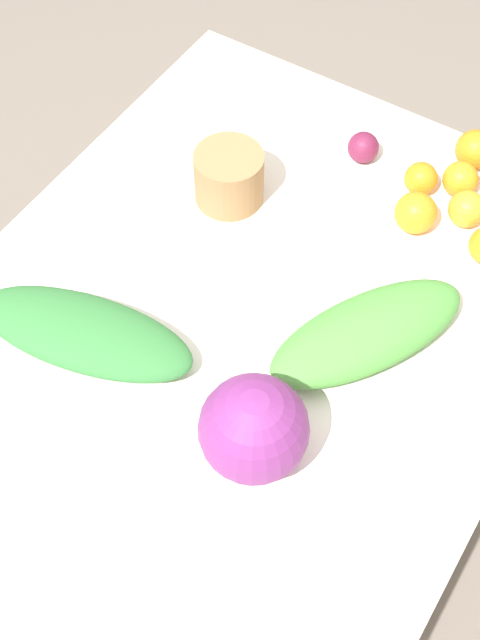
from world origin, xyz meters
TOP-DOWN VIEW (x-y plane):
  - ground_plane at (0.00, 0.00)m, footprint 8.00×8.00m
  - dining_table at (0.00, 0.00)m, footprint 1.31×1.00m
  - cabbage_purple at (-0.20, -0.15)m, footprint 0.17×0.17m
  - paper_bag at (0.25, 0.18)m, footprint 0.13×0.13m
  - greens_bunch_beet_tops at (0.08, -0.20)m, footprint 0.39×0.31m
  - greens_bunch_dandelion at (-0.17, 0.20)m, footprint 0.23×0.41m
  - beet_root at (0.48, 0.01)m, footprint 0.06×0.06m
  - orange_1 at (0.58, -0.18)m, footprint 0.08×0.08m
  - orange_2 at (0.43, -0.23)m, footprint 0.07×0.07m
  - orange_4 at (0.50, -0.19)m, footprint 0.07×0.07m
  - orange_5 at (0.37, -0.15)m, footprint 0.08×0.08m
  - orange_6 at (0.46, -0.12)m, footprint 0.06×0.06m

SIDE VIEW (x-z plane):
  - ground_plane at x=0.00m, z-range 0.00..0.00m
  - dining_table at x=0.00m, z-range 0.28..1.01m
  - beet_root at x=0.48m, z-range 0.73..0.79m
  - orange_6 at x=0.46m, z-range 0.73..0.79m
  - greens_bunch_dandelion at x=-0.17m, z-range 0.73..0.79m
  - orange_4 at x=0.50m, z-range 0.73..0.80m
  - orange_2 at x=0.43m, z-range 0.73..0.80m
  - orange_1 at x=0.58m, z-range 0.73..0.81m
  - orange_5 at x=0.37m, z-range 0.73..0.81m
  - greens_bunch_beet_tops at x=0.08m, z-range 0.73..0.81m
  - paper_bag at x=0.25m, z-range 0.73..0.84m
  - cabbage_purple at x=-0.20m, z-range 0.73..0.90m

